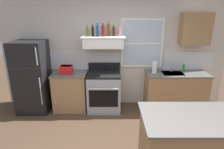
{
  "coord_description": "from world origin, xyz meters",
  "views": [
    {
      "loc": [
        -0.06,
        -2.31,
        2.25
      ],
      "look_at": [
        -0.05,
        1.2,
        1.1
      ],
      "focal_mm": 30.51,
      "sensor_mm": 36.0,
      "label": 1
    }
  ],
  "objects_px": {
    "stove_range": "(104,91)",
    "bottle_rose_pink": "(119,31)",
    "kitchen_island": "(189,144)",
    "bottle_brown_stout": "(113,31)",
    "dish_soap_bottle": "(183,68)",
    "bottle_red_label_wine": "(103,31)",
    "toaster": "(66,70)",
    "bottle_olive_oil_square": "(87,32)",
    "paper_towel_roll": "(154,67)",
    "bottle_balsamic_dark": "(92,31)",
    "bottle_amber_wine": "(108,30)",
    "refrigerator": "(32,77)",
    "bottle_blue_liqueur": "(97,31)"
  },
  "relations": [
    {
      "from": "stove_range",
      "to": "bottle_rose_pink",
      "type": "distance_m",
      "value": 1.45
    },
    {
      "from": "kitchen_island",
      "to": "bottle_brown_stout",
      "type": "bearing_deg",
      "value": 117.81
    },
    {
      "from": "dish_soap_bottle",
      "to": "bottle_red_label_wine",
      "type": "bearing_deg",
      "value": -177.8
    },
    {
      "from": "toaster",
      "to": "dish_soap_bottle",
      "type": "xyz_separation_m",
      "value": [
        2.73,
        0.16,
        -0.01
      ]
    },
    {
      "from": "toaster",
      "to": "kitchen_island",
      "type": "distance_m",
      "value": 2.91
    },
    {
      "from": "toaster",
      "to": "bottle_olive_oil_square",
      "type": "bearing_deg",
      "value": 10.16
    },
    {
      "from": "bottle_red_label_wine",
      "to": "paper_towel_roll",
      "type": "distance_m",
      "value": 1.43
    },
    {
      "from": "bottle_red_label_wine",
      "to": "paper_towel_roll",
      "type": "height_order",
      "value": "bottle_red_label_wine"
    },
    {
      "from": "bottle_rose_pink",
      "to": "paper_towel_roll",
      "type": "distance_m",
      "value": 1.15
    },
    {
      "from": "bottle_balsamic_dark",
      "to": "kitchen_island",
      "type": "bearing_deg",
      "value": -52.35
    },
    {
      "from": "stove_range",
      "to": "bottle_red_label_wine",
      "type": "relative_size",
      "value": 3.83
    },
    {
      "from": "bottle_olive_oil_square",
      "to": "bottle_brown_stout",
      "type": "distance_m",
      "value": 0.58
    },
    {
      "from": "bottle_olive_oil_square",
      "to": "bottle_red_label_wine",
      "type": "height_order",
      "value": "bottle_red_label_wine"
    },
    {
      "from": "bottle_brown_stout",
      "to": "bottle_rose_pink",
      "type": "distance_m",
      "value": 0.13
    },
    {
      "from": "bottle_red_label_wine",
      "to": "bottle_amber_wine",
      "type": "height_order",
      "value": "bottle_amber_wine"
    },
    {
      "from": "bottle_olive_oil_square",
      "to": "paper_towel_roll",
      "type": "height_order",
      "value": "bottle_olive_oil_square"
    },
    {
      "from": "refrigerator",
      "to": "bottle_olive_oil_square",
      "type": "relative_size",
      "value": 6.79
    },
    {
      "from": "bottle_balsamic_dark",
      "to": "dish_soap_bottle",
      "type": "height_order",
      "value": "bottle_balsamic_dark"
    },
    {
      "from": "refrigerator",
      "to": "bottle_red_label_wine",
      "type": "height_order",
      "value": "bottle_red_label_wine"
    },
    {
      "from": "toaster",
      "to": "bottle_brown_stout",
      "type": "xyz_separation_m",
      "value": [
        1.08,
        0.13,
        0.84
      ]
    },
    {
      "from": "refrigerator",
      "to": "dish_soap_bottle",
      "type": "relative_size",
      "value": 9.2
    },
    {
      "from": "bottle_brown_stout",
      "to": "bottle_balsamic_dark",
      "type": "bearing_deg",
      "value": -174.62
    },
    {
      "from": "toaster",
      "to": "kitchen_island",
      "type": "xyz_separation_m",
      "value": [
        2.15,
        -1.89,
        -0.55
      ]
    },
    {
      "from": "bottle_blue_liqueur",
      "to": "dish_soap_bottle",
      "type": "relative_size",
      "value": 1.59
    },
    {
      "from": "stove_range",
      "to": "bottle_rose_pink",
      "type": "bearing_deg",
      "value": 21.92
    },
    {
      "from": "bottle_brown_stout",
      "to": "dish_soap_bottle",
      "type": "distance_m",
      "value": 1.86
    },
    {
      "from": "bottle_amber_wine",
      "to": "bottle_rose_pink",
      "type": "relative_size",
      "value": 1.16
    },
    {
      "from": "dish_soap_bottle",
      "to": "bottle_rose_pink",
      "type": "bearing_deg",
      "value": 179.74
    },
    {
      "from": "refrigerator",
      "to": "toaster",
      "type": "bearing_deg",
      "value": 0.2
    },
    {
      "from": "refrigerator",
      "to": "bottle_brown_stout",
      "type": "bearing_deg",
      "value": 4.14
    },
    {
      "from": "stove_range",
      "to": "bottle_red_label_wine",
      "type": "distance_m",
      "value": 1.4
    },
    {
      "from": "toaster",
      "to": "dish_soap_bottle",
      "type": "bearing_deg",
      "value": 3.3
    },
    {
      "from": "kitchen_island",
      "to": "bottle_amber_wine",
      "type": "bearing_deg",
      "value": 119.95
    },
    {
      "from": "bottle_amber_wine",
      "to": "paper_towel_roll",
      "type": "height_order",
      "value": "bottle_amber_wine"
    },
    {
      "from": "bottle_rose_pink",
      "to": "kitchen_island",
      "type": "height_order",
      "value": "bottle_rose_pink"
    },
    {
      "from": "bottle_amber_wine",
      "to": "bottle_rose_pink",
      "type": "bearing_deg",
      "value": 3.22
    },
    {
      "from": "stove_range",
      "to": "dish_soap_bottle",
      "type": "xyz_separation_m",
      "value": [
        1.88,
        0.14,
        0.54
      ]
    },
    {
      "from": "stove_range",
      "to": "bottle_balsamic_dark",
      "type": "xyz_separation_m",
      "value": [
        -0.23,
        0.07,
        1.39
      ]
    },
    {
      "from": "toaster",
      "to": "bottle_rose_pink",
      "type": "height_order",
      "value": "bottle_rose_pink"
    },
    {
      "from": "bottle_olive_oil_square",
      "to": "bottle_red_label_wine",
      "type": "xyz_separation_m",
      "value": [
        0.34,
        -0.01,
        0.02
      ]
    },
    {
      "from": "paper_towel_roll",
      "to": "dish_soap_bottle",
      "type": "distance_m",
      "value": 0.72
    },
    {
      "from": "toaster",
      "to": "dish_soap_bottle",
      "type": "distance_m",
      "value": 2.74
    },
    {
      "from": "stove_range",
      "to": "bottle_brown_stout",
      "type": "relative_size",
      "value": 4.44
    },
    {
      "from": "paper_towel_roll",
      "to": "kitchen_island",
      "type": "bearing_deg",
      "value": -86.33
    },
    {
      "from": "refrigerator",
      "to": "bottle_blue_liqueur",
      "type": "xyz_separation_m",
      "value": [
        1.52,
        0.12,
        1.04
      ]
    },
    {
      "from": "kitchen_island",
      "to": "paper_towel_roll",
      "type": "bearing_deg",
      "value": 93.67
    },
    {
      "from": "refrigerator",
      "to": "bottle_amber_wine",
      "type": "bearing_deg",
      "value": 4.96
    },
    {
      "from": "stove_range",
      "to": "bottle_rose_pink",
      "type": "xyz_separation_m",
      "value": [
        0.36,
        0.14,
        1.39
      ]
    },
    {
      "from": "stove_range",
      "to": "paper_towel_roll",
      "type": "relative_size",
      "value": 4.04
    },
    {
      "from": "refrigerator",
      "to": "bottle_rose_pink",
      "type": "bearing_deg",
      "value": 4.76
    }
  ]
}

